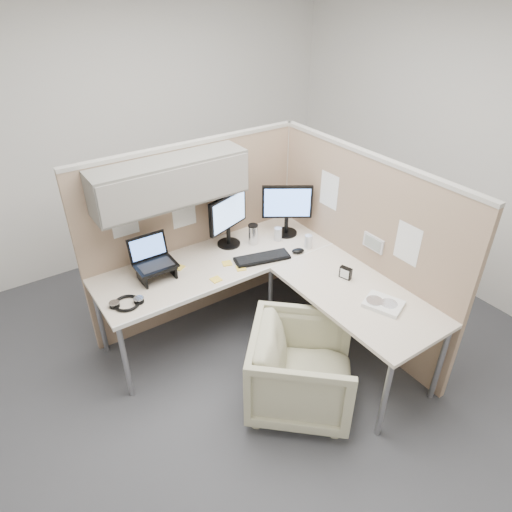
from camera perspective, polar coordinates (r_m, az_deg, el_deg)
ground at (r=3.92m, az=0.86°, el=-12.65°), size 4.50×4.50×0.00m
partition_back at (r=3.78m, az=-8.96°, el=5.63°), size 2.00×0.36×1.63m
partition_right at (r=3.86m, az=12.56°, el=1.08°), size 0.07×2.03×1.63m
desk at (r=3.61m, az=1.43°, el=-2.94°), size 2.00×1.98×0.73m
office_chair at (r=3.37m, az=5.79°, el=-13.46°), size 0.97×0.98×0.73m
monitor_left at (r=3.85m, az=-3.52°, el=4.97°), size 0.43×0.20×0.47m
monitor_right at (r=4.03m, az=3.90°, el=6.23°), size 0.39×0.27×0.47m
laptop_station at (r=3.59m, az=-12.62°, el=-0.87°), size 0.31×0.26×0.32m
keyboard at (r=3.77m, az=0.77°, el=-0.28°), size 0.48×0.26×0.02m
mouse at (r=3.87m, az=5.27°, el=0.65°), size 0.13×0.10×0.04m
travel_mug at (r=3.95m, az=-0.37°, el=2.75°), size 0.09×0.09×0.18m
soda_can_green at (r=3.93m, az=6.57°, el=1.80°), size 0.07×0.07×0.12m
soda_can_silver at (r=4.02m, az=2.76°, el=2.74°), size 0.07×0.07×0.12m
sticky_note_a at (r=3.54m, az=-5.02°, el=-2.94°), size 0.08×0.08×0.01m
sticky_note_d at (r=3.73m, az=-3.64°, el=-0.91°), size 0.09×0.09×0.01m
sticky_note_b at (r=3.66m, az=-1.90°, el=-1.52°), size 0.10×0.10×0.01m
sticky_note_c at (r=3.72m, az=-9.62°, el=-1.40°), size 0.10×0.10×0.01m
headphones at (r=3.40m, az=-15.85°, el=-5.67°), size 0.24×0.24×0.04m
paper_stack at (r=3.39m, az=15.64°, el=-5.79°), size 0.29×0.32×0.03m
desk_clock at (r=3.59m, az=11.13°, el=-2.08°), size 0.06×0.10×0.09m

